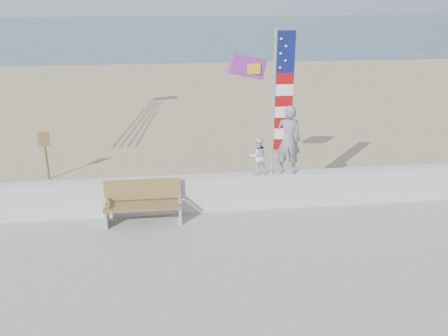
{
  "coord_description": "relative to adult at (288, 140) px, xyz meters",
  "views": [
    {
      "loc": [
        -1.09,
        -8.76,
        5.3
      ],
      "look_at": [
        0.2,
        1.8,
        1.35
      ],
      "focal_mm": 38.0,
      "sensor_mm": 36.0,
      "label": 1
    }
  ],
  "objects": [
    {
      "name": "ground",
      "position": [
        -1.79,
        -2.0,
        -1.94
      ],
      "size": [
        220.0,
        220.0,
        0.0
      ],
      "primitive_type": "plane",
      "color": "#314E63",
      "rests_on": "ground"
    },
    {
      "name": "sand",
      "position": [
        -1.79,
        7.0,
        -1.9
      ],
      "size": [
        90.0,
        40.0,
        0.08
      ],
      "primitive_type": "cube",
      "color": "tan",
      "rests_on": "ground"
    },
    {
      "name": "seawall",
      "position": [
        -1.79,
        0.0,
        -1.31
      ],
      "size": [
        30.0,
        0.35,
        0.9
      ],
      "primitive_type": "cube",
      "color": "silver",
      "rests_on": "boardwalk"
    },
    {
      "name": "adult",
      "position": [
        0.0,
        0.0,
        0.0
      ],
      "size": [
        0.68,
        0.49,
        1.71
      ],
      "primitive_type": "imported",
      "rotation": [
        0.0,
        0.0,
        3.0
      ],
      "color": "gray",
      "rests_on": "seawall"
    },
    {
      "name": "child",
      "position": [
        -0.73,
        0.0,
        -0.39
      ],
      "size": [
        0.48,
        0.38,
        0.93
      ],
      "primitive_type": "imported",
      "rotation": [
        0.0,
        0.0,
        3.21
      ],
      "color": "silver",
      "rests_on": "seawall"
    },
    {
      "name": "bench",
      "position": [
        -3.54,
        -0.45,
        -1.25
      ],
      "size": [
        1.8,
        0.57,
        1.0
      ],
      "color": "olive",
      "rests_on": "boardwalk"
    },
    {
      "name": "flag",
      "position": [
        -0.26,
        -0.0,
        1.06
      ],
      "size": [
        0.5,
        0.08,
        3.5
      ],
      "color": "silver",
      "rests_on": "seawall"
    },
    {
      "name": "parafoil_kite",
      "position": [
        -0.69,
        1.81,
        1.51
      ],
      "size": [
        1.07,
        0.42,
        0.71
      ],
      "color": "#FF1C33",
      "rests_on": "ground"
    },
    {
      "name": "sign",
      "position": [
        -6.47,
        2.89,
        -0.99
      ],
      "size": [
        0.32,
        0.07,
        1.46
      ],
      "color": "brown",
      "rests_on": "sand"
    }
  ]
}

